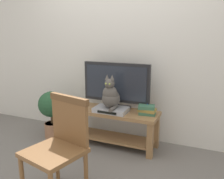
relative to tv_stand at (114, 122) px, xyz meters
The scene contains 9 objects.
ground_plane 0.70m from the tv_stand, 95.34° to the right, with size 12.00×12.00×0.00m, color slate.
back_wall 1.15m from the tv_stand, 98.01° to the left, with size 7.00×0.12×2.80m, color silver.
tv_stand is the anchor object (origin of this frame).
tv 0.49m from the tv_stand, 89.98° to the left, with size 0.90×0.20×0.61m.
media_box 0.20m from the tv_stand, 94.38° to the right, with size 0.42×0.26×0.06m.
cat 0.38m from the tv_stand, 92.82° to the right, with size 0.22×0.31×0.43m.
wooden_chair 1.13m from the tv_stand, 92.16° to the right, with size 0.55×0.55×0.92m.
book_stack 0.49m from the tv_stand, ahead, with size 0.23×0.17×0.11m.
potted_plant 0.91m from the tv_stand, behind, with size 0.36×0.36×0.67m.
Camera 1 is at (1.23, -2.15, 1.47)m, focal length 39.13 mm.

